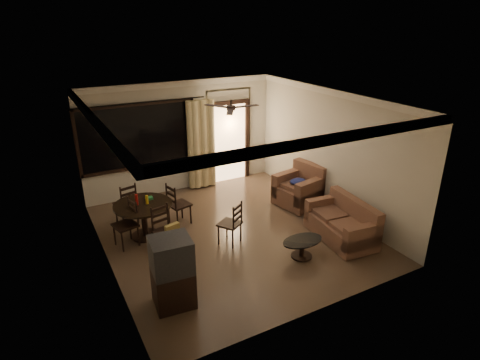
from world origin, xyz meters
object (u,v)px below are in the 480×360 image
armchair (301,189)px  dining_chair_south (167,239)px  sofa (343,224)px  coffee_table (302,246)px  dining_chair_west (127,233)px  tv_cabinet (173,272)px  side_chair (230,231)px  dining_chair_north (127,211)px  dining_chair_east (179,212)px  dining_table (143,211)px

armchair → dining_chair_south: bearing=178.2°
sofa → coffee_table: (-1.14, -0.16, -0.09)m
dining_chair_west → armchair: (4.15, -0.09, 0.11)m
tv_cabinet → side_chair: tv_cabinet is taller
armchair → side_chair: (-2.32, -0.80, -0.13)m
tv_cabinet → side_chair: (1.62, 1.21, -0.32)m
dining_chair_west → armchair: 4.15m
dining_chair_north → tv_cabinet: (-0.02, -3.06, 0.30)m
dining_chair_west → sofa: 4.33m
dining_chair_west → dining_chair_north: same height
dining_chair_east → armchair: (2.92, -0.46, 0.11)m
dining_chair_north → armchair: (3.91, -1.04, 0.11)m
dining_chair_south → dining_table: bearing=89.9°
dining_chair_south → side_chair: dining_chair_south is taller
armchair → side_chair: 2.46m
dining_chair_east → sofa: 3.48m
coffee_table → side_chair: side_chair is taller
sofa → dining_chair_north: bearing=149.1°
tv_cabinet → armchair: 4.43m
armchair → side_chair: armchair is taller
tv_cabinet → dining_table: bearing=90.6°
dining_table → sofa: (3.51, -2.01, -0.25)m
sofa → side_chair: side_chair is taller
dining_table → dining_chair_east: bearing=12.7°
dining_table → side_chair: 1.81m
sofa → armchair: bearing=88.8°
dining_chair_west → tv_cabinet: 2.14m
dining_chair_east → tv_cabinet: (-1.02, -2.48, 0.30)m
dining_chair_south → coffee_table: (2.18, -1.33, -0.07)m
dining_chair_south → dining_chair_north: bearing=90.0°
dining_chair_south → side_chair: size_ratio=1.06×
tv_cabinet → dining_chair_west: bearing=101.3°
dining_chair_east → sofa: size_ratio=0.60×
armchair → side_chair: size_ratio=1.23×
dining_chair_north → coffee_table: bearing=118.1°
dining_chair_north → sofa: dining_chair_north is taller
dining_chair_west → coffee_table: dining_chair_west is taller
coffee_table → side_chair: bearing=131.2°
dining_chair_south → dining_chair_east: bearing=45.7°
coffee_table → side_chair: size_ratio=0.91×
dining_chair_south → coffee_table: dining_chair_south is taller
sofa → side_chair: (-2.10, 0.93, -0.06)m
coffee_table → dining_chair_south: bearing=148.6°
dining_chair_west → dining_chair_north: size_ratio=1.00×
sofa → armchair: 1.75m
dining_table → armchair: armchair is taller
dining_chair_north → armchair: 4.05m
dining_chair_north → coffee_table: size_ratio=1.17×
dining_chair_east → dining_chair_west: bearing=94.0°
dining_chair_west → sofa: size_ratio=0.60×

